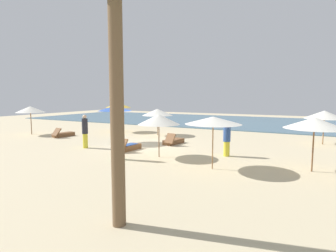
{
  "coord_description": "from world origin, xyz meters",
  "views": [
    {
      "loc": [
        8.66,
        -13.53,
        2.94
      ],
      "look_at": [
        1.06,
        1.01,
        1.1
      ],
      "focal_mm": 29.12,
      "sensor_mm": 36.0,
      "label": 1
    }
  ],
  "objects_px": {
    "umbrella_1": "(30,109)",
    "person_0": "(85,131)",
    "lounger_3": "(63,134)",
    "umbrella_0": "(157,112)",
    "umbrella_6": "(213,120)",
    "umbrella_4": "(159,119)",
    "lounger_2": "(128,147)",
    "umbrella_5": "(115,108)",
    "umbrella_7": "(118,105)",
    "umbrella_3": "(314,123)",
    "umbrella_2": "(324,115)",
    "person_1": "(120,139)",
    "person_2": "(227,139)",
    "lounger_0": "(173,141)"
  },
  "relations": [
    {
      "from": "umbrella_0",
      "to": "umbrella_2",
      "type": "height_order",
      "value": "umbrella_2"
    },
    {
      "from": "umbrella_2",
      "to": "person_1",
      "type": "distance_m",
      "value": 12.25
    },
    {
      "from": "umbrella_0",
      "to": "umbrella_1",
      "type": "distance_m",
      "value": 9.6
    },
    {
      "from": "umbrella_1",
      "to": "lounger_0",
      "type": "xyz_separation_m",
      "value": [
        11.39,
        1.3,
        -1.73
      ]
    },
    {
      "from": "umbrella_3",
      "to": "umbrella_4",
      "type": "bearing_deg",
      "value": -175.3
    },
    {
      "from": "umbrella_2",
      "to": "umbrella_6",
      "type": "relative_size",
      "value": 1.02
    },
    {
      "from": "umbrella_5",
      "to": "umbrella_1",
      "type": "bearing_deg",
      "value": -179.59
    },
    {
      "from": "umbrella_1",
      "to": "umbrella_7",
      "type": "xyz_separation_m",
      "value": [
        4.86,
        4.37,
        0.24
      ]
    },
    {
      "from": "umbrella_0",
      "to": "umbrella_6",
      "type": "height_order",
      "value": "umbrella_6"
    },
    {
      "from": "umbrella_2",
      "to": "lounger_2",
      "type": "relative_size",
      "value": 1.33
    },
    {
      "from": "umbrella_1",
      "to": "lounger_2",
      "type": "xyz_separation_m",
      "value": [
        10.06,
        -1.53,
        -1.73
      ]
    },
    {
      "from": "umbrella_2",
      "to": "umbrella_5",
      "type": "distance_m",
      "value": 12.69
    },
    {
      "from": "person_1",
      "to": "umbrella_5",
      "type": "bearing_deg",
      "value": 131.2
    },
    {
      "from": "lounger_0",
      "to": "lounger_3",
      "type": "xyz_separation_m",
      "value": [
        -8.35,
        -1.01,
        -0.0
      ]
    },
    {
      "from": "umbrella_1",
      "to": "person_0",
      "type": "relative_size",
      "value": 1.14
    },
    {
      "from": "umbrella_3",
      "to": "umbrella_7",
      "type": "relative_size",
      "value": 0.96
    },
    {
      "from": "umbrella_6",
      "to": "person_2",
      "type": "relative_size",
      "value": 1.33
    },
    {
      "from": "umbrella_6",
      "to": "person_2",
      "type": "height_order",
      "value": "umbrella_6"
    },
    {
      "from": "umbrella_7",
      "to": "person_2",
      "type": "height_order",
      "value": "umbrella_7"
    },
    {
      "from": "umbrella_2",
      "to": "person_0",
      "type": "bearing_deg",
      "value": -147.79
    },
    {
      "from": "umbrella_2",
      "to": "person_1",
      "type": "height_order",
      "value": "umbrella_2"
    },
    {
      "from": "umbrella_3",
      "to": "lounger_3",
      "type": "distance_m",
      "value": 16.04
    },
    {
      "from": "umbrella_7",
      "to": "lounger_3",
      "type": "distance_m",
      "value": 4.89
    },
    {
      "from": "lounger_3",
      "to": "umbrella_3",
      "type": "bearing_deg",
      "value": -6.87
    },
    {
      "from": "umbrella_4",
      "to": "umbrella_6",
      "type": "relative_size",
      "value": 0.92
    },
    {
      "from": "umbrella_4",
      "to": "umbrella_5",
      "type": "bearing_deg",
      "value": 153.3
    },
    {
      "from": "umbrella_1",
      "to": "umbrella_3",
      "type": "xyz_separation_m",
      "value": [
        18.86,
        -1.61,
        -0.01
      ]
    },
    {
      "from": "lounger_3",
      "to": "person_1",
      "type": "bearing_deg",
      "value": -25.07
    },
    {
      "from": "umbrella_1",
      "to": "umbrella_4",
      "type": "bearing_deg",
      "value": -9.89
    },
    {
      "from": "umbrella_4",
      "to": "person_2",
      "type": "relative_size",
      "value": 1.22
    },
    {
      "from": "person_0",
      "to": "lounger_0",
      "type": "bearing_deg",
      "value": 41.74
    },
    {
      "from": "lounger_3",
      "to": "umbrella_1",
      "type": "bearing_deg",
      "value": -174.5
    },
    {
      "from": "umbrella_7",
      "to": "person_0",
      "type": "xyz_separation_m",
      "value": [
        2.69,
        -6.48,
        -1.18
      ]
    },
    {
      "from": "person_0",
      "to": "person_1",
      "type": "height_order",
      "value": "person_0"
    },
    {
      "from": "umbrella_4",
      "to": "lounger_2",
      "type": "xyz_separation_m",
      "value": [
        -2.28,
        0.62,
        -1.63
      ]
    },
    {
      "from": "lounger_3",
      "to": "umbrella_0",
      "type": "bearing_deg",
      "value": 33.46
    },
    {
      "from": "umbrella_0",
      "to": "umbrella_6",
      "type": "xyz_separation_m",
      "value": [
        6.61,
        -7.1,
        0.24
      ]
    },
    {
      "from": "umbrella_5",
      "to": "umbrella_6",
      "type": "xyz_separation_m",
      "value": [
        7.36,
        -3.11,
        -0.18
      ]
    },
    {
      "from": "umbrella_1",
      "to": "lounger_0",
      "type": "relative_size",
      "value": 1.24
    },
    {
      "from": "umbrella_2",
      "to": "person_0",
      "type": "xyz_separation_m",
      "value": [
        -11.9,
        -7.5,
        -0.84
      ]
    },
    {
      "from": "person_2",
      "to": "umbrella_4",
      "type": "bearing_deg",
      "value": -149.51
    },
    {
      "from": "umbrella_0",
      "to": "umbrella_7",
      "type": "height_order",
      "value": "umbrella_7"
    },
    {
      "from": "person_1",
      "to": "lounger_2",
      "type": "bearing_deg",
      "value": 116.43
    },
    {
      "from": "umbrella_4",
      "to": "umbrella_7",
      "type": "bearing_deg",
      "value": 138.91
    },
    {
      "from": "umbrella_3",
      "to": "umbrella_6",
      "type": "distance_m",
      "value": 3.83
    },
    {
      "from": "umbrella_1",
      "to": "lounger_0",
      "type": "distance_m",
      "value": 11.59
    },
    {
      "from": "umbrella_0",
      "to": "person_0",
      "type": "relative_size",
      "value": 1.2
    },
    {
      "from": "umbrella_3",
      "to": "lounger_0",
      "type": "height_order",
      "value": "umbrella_3"
    },
    {
      "from": "umbrella_6",
      "to": "umbrella_2",
      "type": "bearing_deg",
      "value": 63.84
    },
    {
      "from": "umbrella_4",
      "to": "umbrella_7",
      "type": "height_order",
      "value": "umbrella_7"
    }
  ]
}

